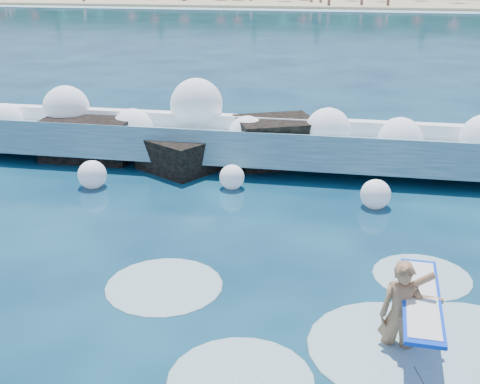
% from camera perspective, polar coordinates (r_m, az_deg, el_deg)
% --- Properties ---
extents(ground, '(200.00, 200.00, 0.00)m').
position_cam_1_polar(ground, '(11.69, -9.17, -8.51)').
color(ground, '#082240').
rests_on(ground, ground).
extents(beach, '(140.00, 20.00, 0.40)m').
position_cam_1_polar(beach, '(87.76, 8.56, 17.31)').
color(beach, tan).
rests_on(beach, ground).
extents(wet_band, '(140.00, 5.00, 0.08)m').
position_cam_1_polar(wet_band, '(76.81, 8.17, 16.69)').
color(wet_band, silver).
rests_on(wet_band, ground).
extents(breaking_wave, '(19.62, 2.99, 1.69)m').
position_cam_1_polar(breaking_wave, '(18.27, -1.19, 4.80)').
color(breaking_wave, teal).
rests_on(breaking_wave, ground).
extents(rock_cluster, '(8.45, 3.67, 1.57)m').
position_cam_1_polar(rock_cluster, '(18.37, -6.39, 4.46)').
color(rock_cluster, black).
rests_on(rock_cluster, ground).
extents(surfer_with_board, '(0.98, 2.96, 1.82)m').
position_cam_1_polar(surfer_with_board, '(9.76, 15.41, -10.94)').
color(surfer_with_board, '#A4734C').
rests_on(surfer_with_board, ground).
extents(wave_spray, '(15.70, 4.70, 2.42)m').
position_cam_1_polar(wave_spray, '(18.01, -0.37, 6.22)').
color(wave_spray, white).
rests_on(wave_spray, ground).
extents(surf_foam, '(9.31, 5.76, 0.14)m').
position_cam_1_polar(surf_foam, '(10.31, 11.06, -13.07)').
color(surf_foam, silver).
rests_on(surf_foam, ground).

